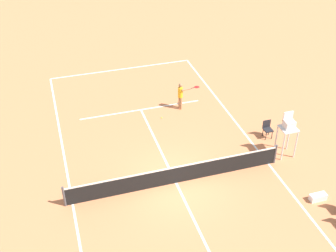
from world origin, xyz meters
The scene contains 8 objects.
ground_plane centered at (0.00, 0.00, 0.00)m, with size 60.00×60.00×0.00m, color #D37A4C.
court_lines centered at (0.00, 0.00, 0.00)m, with size 9.60×24.32×0.01m.
tennis_net centered at (0.00, 0.00, 0.50)m, with size 10.20×0.10×1.07m.
player_serving centered at (-2.29, -6.14, 0.98)m, with size 1.28×0.46×1.65m.
tennis_ball centered at (-0.91, -5.44, 0.03)m, with size 0.07×0.07×0.07m, color #CCE033.
umpire_chair centered at (-5.84, -0.47, 1.61)m, with size 0.80×0.80×2.41m.
courtside_chair_mid centered at (-5.73, -2.10, 0.53)m, with size 0.44×0.46×0.95m.
equipment_bag centered at (-5.63, 2.89, 0.15)m, with size 0.76×0.32×0.30m, color white.
Camera 1 is at (4.82, 14.40, 13.51)m, focal length 46.59 mm.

